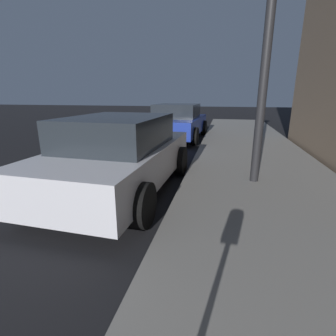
# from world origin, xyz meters

# --- Properties ---
(car_silver) EXTENTS (2.16, 4.13, 1.43)m
(car_silver) POSITION_xyz_m (2.85, 4.15, 0.71)
(car_silver) COLOR #B7B7BF
(car_silver) RESTS_ON ground
(car_blue) EXTENTS (2.25, 4.25, 1.43)m
(car_blue) POSITION_xyz_m (2.85, 10.31, 0.70)
(car_blue) COLOR navy
(car_blue) RESTS_ON ground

